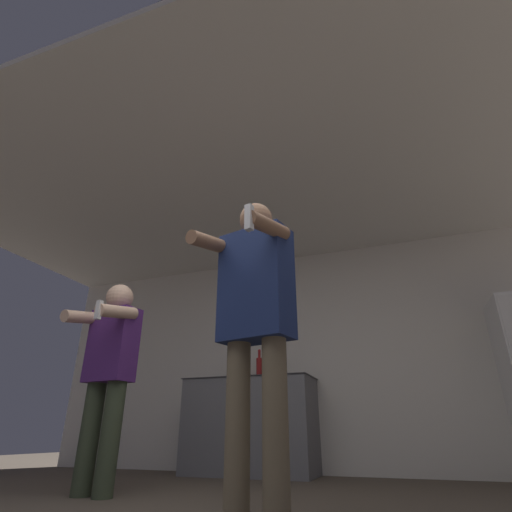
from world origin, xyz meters
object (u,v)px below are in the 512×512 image
object	(u,v)px
bottle_short_whiskey	(275,365)
person_man_side	(109,366)
bottle_amber_bourbon	(259,367)
person_woman_foreground	(255,314)
bottle_green_wine	(232,369)
bottle_brown_liquor	(239,370)

from	to	relation	value
bottle_short_whiskey	person_man_side	size ratio (longest dim) A/B	0.23
bottle_amber_bourbon	person_man_side	size ratio (longest dim) A/B	0.21
bottle_amber_bourbon	person_woman_foreground	size ratio (longest dim) A/B	0.19
bottle_green_wine	bottle_brown_liquor	world-z (taller)	bottle_green_wine
bottle_short_whiskey	person_woman_foreground	distance (m)	2.53
bottle_green_wine	bottle_short_whiskey	world-z (taller)	bottle_short_whiskey
bottle_green_wine	bottle_amber_bourbon	distance (m)	0.34
bottle_green_wine	bottle_amber_bourbon	bearing A→B (deg)	0.00
bottle_green_wine	bottle_short_whiskey	bearing A→B (deg)	0.00
bottle_brown_liquor	bottle_short_whiskey	bearing A→B (deg)	0.00
bottle_green_wine	person_woman_foreground	bearing A→B (deg)	-64.03
bottle_brown_liquor	person_woman_foreground	size ratio (longest dim) A/B	0.17
person_woman_foreground	bottle_brown_liquor	bearing A→B (deg)	114.23
bottle_brown_liquor	person_woman_foreground	bearing A→B (deg)	-65.77
bottle_amber_bourbon	person_man_side	bearing A→B (deg)	-107.77
bottle_green_wine	person_man_side	world-z (taller)	person_man_side
bottle_brown_liquor	person_man_side	bearing A→B (deg)	-100.49
bottle_green_wine	bottle_brown_liquor	distance (m)	0.09
bottle_green_wine	bottle_amber_bourbon	xyz separation A→B (m)	(0.34, 0.00, 0.01)
bottle_green_wine	person_woman_foreground	xyz separation A→B (m)	(1.19, -2.44, -0.09)
person_woman_foreground	person_man_side	distance (m)	1.56
bottle_green_wine	bottle_short_whiskey	size ratio (longest dim) A/B	0.86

